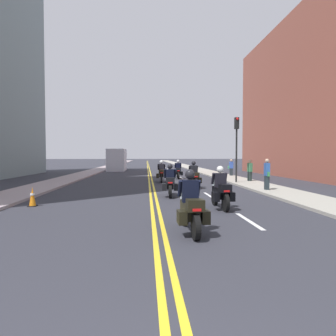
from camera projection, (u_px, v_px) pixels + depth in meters
ground_plane at (149, 168)px, 49.07m from camera, size 264.00×264.00×0.00m
sidewalk_left at (105, 168)px, 48.60m from camera, size 2.41×144.00×0.12m
sidewalk_right at (191, 168)px, 49.53m from camera, size 2.41×144.00×0.12m
centreline_yellow_inner at (148, 168)px, 49.06m from camera, size 0.12×132.00×0.01m
centreline_yellow_outer at (149, 168)px, 49.08m from camera, size 0.12×132.00×0.01m
lane_dashes_white at (178, 176)px, 30.32m from camera, size 0.14×56.40×0.01m
building_right_1 at (307, 102)px, 29.99m from camera, size 6.16×20.69×14.34m
motorcycle_0 at (191, 208)px, 7.87m from camera, size 0.78×2.18×1.63m
motorcycle_1 at (221, 191)px, 11.47m from camera, size 0.78×2.11×1.59m
motorcycle_2 at (170, 183)px, 15.00m from camera, size 0.78×2.26×1.58m
motorcycle_3 at (194, 177)px, 18.84m from camera, size 0.77×2.21×1.64m
motorcycle_4 at (161, 173)px, 23.02m from camera, size 0.78×2.21×1.63m
motorcycle_5 at (178, 171)px, 26.45m from camera, size 0.78×2.20×1.61m
traffic_cone_0 at (32, 197)px, 12.07m from camera, size 0.32×0.32×0.75m
traffic_light_near at (237, 138)px, 21.57m from camera, size 0.28×0.38×4.62m
pedestrian_0 at (250, 171)px, 22.71m from camera, size 0.31×0.40×1.66m
pedestrian_1 at (267, 175)px, 16.86m from camera, size 0.23×0.48×1.80m
pedestrian_2 at (231, 168)px, 28.84m from camera, size 0.50×0.26×1.63m
parked_truck at (117, 161)px, 40.77m from camera, size 2.20×6.50×2.80m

